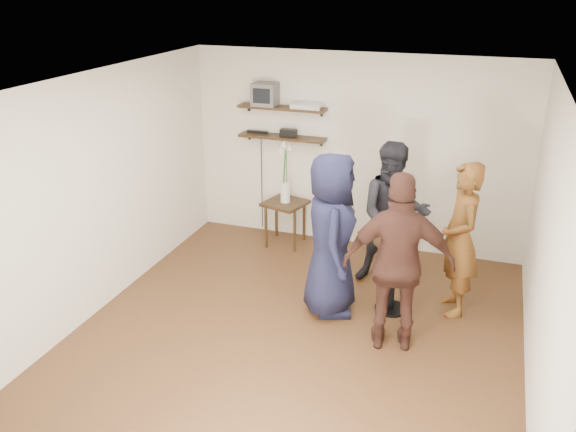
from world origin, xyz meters
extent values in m
cube|color=#412A14|center=(0.00, 0.00, -0.02)|extent=(4.50, 5.00, 0.04)
cube|color=white|center=(0.00, 0.00, 2.62)|extent=(4.50, 5.00, 0.04)
cube|color=silver|center=(0.00, 2.52, 1.30)|extent=(4.50, 0.04, 2.60)
cube|color=silver|center=(0.00, -2.52, 1.30)|extent=(4.50, 0.04, 2.60)
cube|color=silver|center=(-2.27, 0.00, 1.30)|extent=(0.04, 5.00, 2.60)
cube|color=silver|center=(2.27, 0.00, 1.30)|extent=(0.04, 5.00, 2.60)
cube|color=black|center=(-1.00, 2.38, 1.85)|extent=(1.20, 0.25, 0.04)
cube|color=black|center=(-1.00, 2.38, 1.45)|extent=(1.20, 0.25, 0.04)
cube|color=#59595B|center=(-1.23, 2.38, 2.02)|extent=(0.32, 0.30, 0.30)
cube|color=silver|center=(-0.65, 2.38, 1.90)|extent=(0.40, 0.24, 0.06)
cube|color=black|center=(-0.91, 2.38, 1.52)|extent=(0.22, 0.10, 0.10)
cube|color=black|center=(-1.38, 2.42, 1.48)|extent=(0.30, 0.05, 0.03)
cube|color=black|center=(-0.87, 2.13, 0.60)|extent=(0.63, 0.63, 0.04)
cylinder|color=black|center=(-1.08, 1.93, 0.29)|extent=(0.04, 0.04, 0.58)
cylinder|color=black|center=(-0.67, 1.93, 0.29)|extent=(0.04, 0.04, 0.58)
cylinder|color=black|center=(-1.08, 2.34, 0.29)|extent=(0.04, 0.04, 0.58)
cylinder|color=black|center=(-0.67, 2.34, 0.29)|extent=(0.04, 0.04, 0.58)
cylinder|color=white|center=(-0.87, 2.13, 0.76)|extent=(0.13, 0.13, 0.27)
cylinder|color=#216B1E|center=(-0.89, 2.13, 1.03)|extent=(0.01, 0.06, 0.50)
cone|color=white|center=(-0.93, 2.13, 1.34)|extent=(0.06, 0.08, 0.11)
cylinder|color=#216B1E|center=(-0.86, 2.14, 1.06)|extent=(0.03, 0.05, 0.56)
cone|color=white|center=(-0.83, 2.16, 1.40)|extent=(0.10, 0.11, 0.12)
cylinder|color=#216B1E|center=(-0.87, 2.12, 1.09)|extent=(0.09, 0.08, 0.61)
cone|color=white|center=(-0.87, 2.09, 1.45)|extent=(0.12, 0.11, 0.12)
cylinder|color=black|center=(0.84, 0.82, 0.84)|extent=(0.47, 0.47, 0.04)
cylinder|color=black|center=(0.84, 0.82, 0.42)|extent=(0.06, 0.06, 0.79)
cylinder|color=black|center=(0.84, 0.82, 0.01)|extent=(0.36, 0.36, 0.03)
cylinder|color=silver|center=(0.78, 0.79, 0.86)|extent=(0.05, 0.05, 0.00)
cylinder|color=silver|center=(0.78, 0.79, 0.90)|extent=(0.01, 0.01, 0.08)
cylinder|color=silver|center=(0.78, 0.79, 0.99)|extent=(0.06, 0.06, 0.10)
cylinder|color=tan|center=(0.78, 0.79, 0.97)|extent=(0.06, 0.06, 0.05)
cylinder|color=silver|center=(0.91, 0.80, 0.86)|extent=(0.06, 0.06, 0.00)
cylinder|color=silver|center=(0.91, 0.80, 0.91)|extent=(0.01, 0.01, 0.09)
cylinder|color=silver|center=(0.91, 0.80, 1.01)|extent=(0.07, 0.07, 0.11)
cylinder|color=tan|center=(0.91, 0.80, 0.99)|extent=(0.06, 0.06, 0.06)
cylinder|color=silver|center=(0.80, 0.88, 0.86)|extent=(0.06, 0.06, 0.00)
cylinder|color=silver|center=(0.80, 0.88, 0.90)|extent=(0.01, 0.01, 0.08)
cylinder|color=silver|center=(0.80, 0.88, 0.99)|extent=(0.06, 0.06, 0.10)
cylinder|color=tan|center=(0.80, 0.88, 0.97)|extent=(0.06, 0.06, 0.06)
cylinder|color=silver|center=(0.87, 0.82, 0.86)|extent=(0.06, 0.06, 0.00)
cylinder|color=silver|center=(0.87, 0.82, 0.91)|extent=(0.01, 0.01, 0.09)
cylinder|color=silver|center=(0.87, 0.82, 1.01)|extent=(0.07, 0.07, 0.11)
cylinder|color=tan|center=(0.87, 0.82, 0.99)|extent=(0.06, 0.06, 0.06)
imported|color=red|center=(1.49, 1.05, 0.86)|extent=(0.60, 0.73, 1.72)
imported|color=black|center=(0.70, 1.50, 0.87)|extent=(0.96, 0.82, 1.75)
imported|color=black|center=(0.18, 0.61, 0.91)|extent=(0.82, 1.02, 1.82)
imported|color=#41231C|center=(0.99, 0.14, 0.92)|extent=(1.14, 0.66, 1.83)
camera|label=1|loc=(1.70, -5.18, 3.52)|focal=38.00mm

